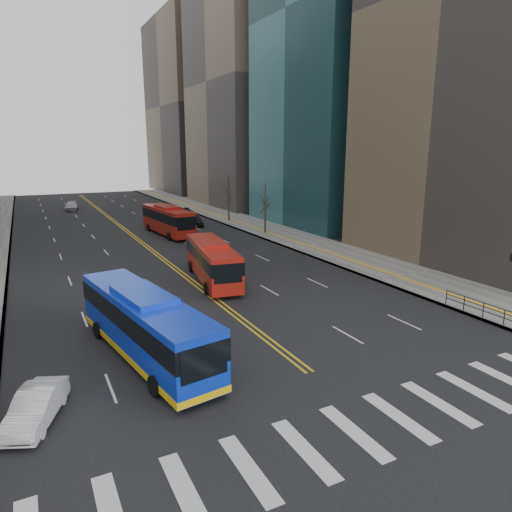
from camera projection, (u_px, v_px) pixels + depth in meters
ground at (377, 424)px, 18.79m from camera, size 220.00×220.00×0.00m
sidewalk_right at (258, 226)px, 65.51m from camera, size 7.00×130.00×0.15m
crosswalk at (377, 424)px, 18.79m from camera, size 26.70×4.00×0.01m
centerline at (120, 226)px, 66.51m from camera, size 0.55×100.00×0.01m
office_towers at (94, 65)px, 72.75m from camera, size 83.00×134.00×58.00m
pedestrian_railing at (484, 308)px, 30.09m from camera, size 0.06×6.06×1.02m
street_trees at (82, 213)px, 44.48m from camera, size 35.20×47.20×7.60m
blue_bus at (145, 323)px, 24.46m from camera, size 4.75×13.04×3.70m
red_bus_near at (212, 259)px, 38.55m from camera, size 4.29×11.30×3.50m
red_bus_far at (168, 219)px, 59.40m from camera, size 3.78×12.21×3.79m
car_white at (36, 407)px, 18.82m from camera, size 2.94×4.43×1.38m
car_dark_mid at (196, 221)px, 66.35m from camera, size 2.63×4.71×1.51m
car_silver at (72, 206)px, 82.79m from camera, size 2.95×5.46×1.50m
car_dark_far at (186, 211)px, 78.17m from camera, size 1.93×3.89×1.06m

